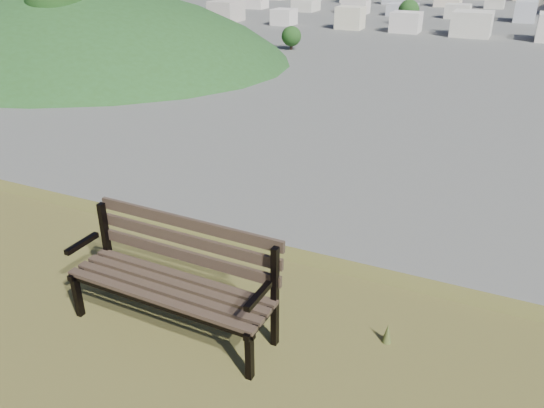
% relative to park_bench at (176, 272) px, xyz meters
% --- Properties ---
extents(park_bench, '(1.79, 0.62, 0.93)m').
position_rel_park_bench_xyz_m(park_bench, '(0.00, 0.00, 0.00)').
color(park_bench, '#3B2B22').
rests_on(park_bench, hilltop_mesa).
extents(green_wooded_hill, '(146.37, 117.10, 73.19)m').
position_rel_park_bench_xyz_m(green_wooded_hill, '(-112.90, 111.28, -25.42)').
color(green_wooded_hill, '#1F4018').
rests_on(green_wooded_hill, ground).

